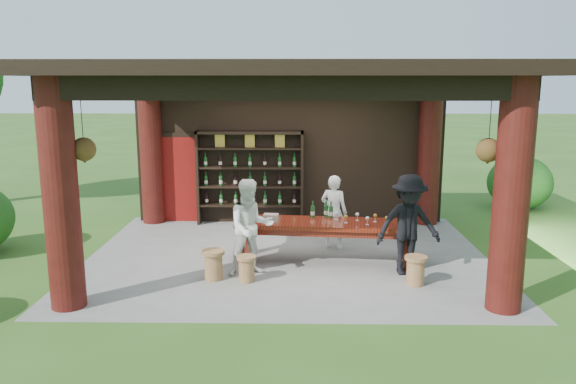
{
  "coord_description": "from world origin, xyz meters",
  "views": [
    {
      "loc": [
        0.18,
        -10.06,
        3.25
      ],
      "look_at": [
        0.0,
        0.4,
        1.15
      ],
      "focal_mm": 35.0,
      "sensor_mm": 36.0,
      "label": 1
    }
  ],
  "objects_px": {
    "stool_far_left": "(214,264)",
    "guest_woman": "(251,227)",
    "wine_shelf": "(250,178)",
    "stool_near_left": "(247,268)",
    "napkin_basket": "(271,218)",
    "host": "(334,212)",
    "stool_near_right": "(416,270)",
    "guest_man": "(408,225)",
    "tasting_table": "(324,228)"
  },
  "relations": [
    {
      "from": "stool_near_left",
      "to": "host",
      "type": "xyz_separation_m",
      "value": [
        1.54,
        1.88,
        0.5
      ]
    },
    {
      "from": "stool_near_left",
      "to": "guest_woman",
      "type": "relative_size",
      "value": 0.26
    },
    {
      "from": "guest_man",
      "to": "tasting_table",
      "type": "bearing_deg",
      "value": 146.77
    },
    {
      "from": "stool_near_left",
      "to": "guest_man",
      "type": "bearing_deg",
      "value": 9.15
    },
    {
      "from": "stool_far_left",
      "to": "guest_man",
      "type": "xyz_separation_m",
      "value": [
        3.25,
        0.35,
        0.59
      ]
    },
    {
      "from": "tasting_table",
      "to": "host",
      "type": "bearing_deg",
      "value": 74.62
    },
    {
      "from": "stool_near_left",
      "to": "guest_man",
      "type": "xyz_separation_m",
      "value": [
        2.7,
        0.43,
        0.63
      ]
    },
    {
      "from": "wine_shelf",
      "to": "stool_far_left",
      "type": "height_order",
      "value": "wine_shelf"
    },
    {
      "from": "stool_far_left",
      "to": "wine_shelf",
      "type": "bearing_deg",
      "value": 85.24
    },
    {
      "from": "napkin_basket",
      "to": "wine_shelf",
      "type": "bearing_deg",
      "value": 102.23
    },
    {
      "from": "tasting_table",
      "to": "stool_near_left",
      "type": "xyz_separation_m",
      "value": [
        -1.31,
        -1.05,
        -0.4
      ]
    },
    {
      "from": "napkin_basket",
      "to": "stool_near_left",
      "type": "bearing_deg",
      "value": -109.2
    },
    {
      "from": "guest_man",
      "to": "stool_near_left",
      "type": "bearing_deg",
      "value": 179.83
    },
    {
      "from": "tasting_table",
      "to": "stool_near_right",
      "type": "relative_size",
      "value": 6.74
    },
    {
      "from": "wine_shelf",
      "to": "stool_far_left",
      "type": "xyz_separation_m",
      "value": [
        -0.31,
        -3.7,
        -0.8
      ]
    },
    {
      "from": "stool_near_left",
      "to": "guest_woman",
      "type": "xyz_separation_m",
      "value": [
        0.05,
        0.38,
        0.59
      ]
    },
    {
      "from": "host",
      "to": "napkin_basket",
      "type": "relative_size",
      "value": 5.59
    },
    {
      "from": "napkin_basket",
      "to": "stool_near_right",
      "type": "bearing_deg",
      "value": -25.21
    },
    {
      "from": "host",
      "to": "napkin_basket",
      "type": "distance_m",
      "value": 1.47
    },
    {
      "from": "host",
      "to": "napkin_basket",
      "type": "xyz_separation_m",
      "value": [
        -1.18,
        -0.87,
        0.09
      ]
    },
    {
      "from": "napkin_basket",
      "to": "host",
      "type": "bearing_deg",
      "value": 36.2
    },
    {
      "from": "guest_woman",
      "to": "wine_shelf",
      "type": "bearing_deg",
      "value": 75.87
    },
    {
      "from": "wine_shelf",
      "to": "guest_woman",
      "type": "relative_size",
      "value": 1.48
    },
    {
      "from": "wine_shelf",
      "to": "stool_near_right",
      "type": "xyz_separation_m",
      "value": [
        2.98,
        -3.89,
        -0.81
      ]
    },
    {
      "from": "guest_woman",
      "to": "tasting_table",
      "type": "bearing_deg",
      "value": 8.95
    },
    {
      "from": "stool_near_left",
      "to": "napkin_basket",
      "type": "distance_m",
      "value": 1.23
    },
    {
      "from": "stool_near_right",
      "to": "guest_woman",
      "type": "bearing_deg",
      "value": 169.81
    },
    {
      "from": "guest_woman",
      "to": "host",
      "type": "bearing_deg",
      "value": 26.18
    },
    {
      "from": "guest_man",
      "to": "wine_shelf",
      "type": "bearing_deg",
      "value": 121.98
    },
    {
      "from": "stool_far_left",
      "to": "guest_woman",
      "type": "distance_m",
      "value": 0.87
    },
    {
      "from": "wine_shelf",
      "to": "stool_near_left",
      "type": "distance_m",
      "value": 3.88
    },
    {
      "from": "stool_far_left",
      "to": "tasting_table",
      "type": "bearing_deg",
      "value": 27.33
    },
    {
      "from": "wine_shelf",
      "to": "stool_near_right",
      "type": "distance_m",
      "value": 4.96
    },
    {
      "from": "wine_shelf",
      "to": "napkin_basket",
      "type": "height_order",
      "value": "wine_shelf"
    },
    {
      "from": "wine_shelf",
      "to": "stool_far_left",
      "type": "relative_size",
      "value": 4.86
    },
    {
      "from": "tasting_table",
      "to": "guest_man",
      "type": "height_order",
      "value": "guest_man"
    },
    {
      "from": "tasting_table",
      "to": "stool_near_left",
      "type": "height_order",
      "value": "tasting_table"
    },
    {
      "from": "stool_far_left",
      "to": "napkin_basket",
      "type": "bearing_deg",
      "value": 45.65
    },
    {
      "from": "guest_man",
      "to": "napkin_basket",
      "type": "bearing_deg",
      "value": 156.74
    },
    {
      "from": "wine_shelf",
      "to": "tasting_table",
      "type": "distance_m",
      "value": 3.17
    },
    {
      "from": "stool_near_left",
      "to": "napkin_basket",
      "type": "relative_size",
      "value": 1.66
    },
    {
      "from": "stool_far_left",
      "to": "host",
      "type": "xyz_separation_m",
      "value": [
        2.09,
        1.79,
        0.46
      ]
    },
    {
      "from": "stool_near_right",
      "to": "stool_far_left",
      "type": "xyz_separation_m",
      "value": [
        -3.29,
        0.19,
        0.01
      ]
    },
    {
      "from": "tasting_table",
      "to": "stool_near_left",
      "type": "bearing_deg",
      "value": -141.24
    },
    {
      "from": "stool_near_left",
      "to": "stool_far_left",
      "type": "relative_size",
      "value": 0.87
    },
    {
      "from": "tasting_table",
      "to": "wine_shelf",
      "type": "bearing_deg",
      "value": 119.62
    },
    {
      "from": "wine_shelf",
      "to": "host",
      "type": "xyz_separation_m",
      "value": [
        1.78,
        -1.9,
        -0.34
      ]
    },
    {
      "from": "wine_shelf",
      "to": "host",
      "type": "bearing_deg",
      "value": -46.85
    },
    {
      "from": "wine_shelf",
      "to": "stool_near_right",
      "type": "height_order",
      "value": "wine_shelf"
    },
    {
      "from": "wine_shelf",
      "to": "stool_near_left",
      "type": "xyz_separation_m",
      "value": [
        0.25,
        -3.78,
        -0.84
      ]
    }
  ]
}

